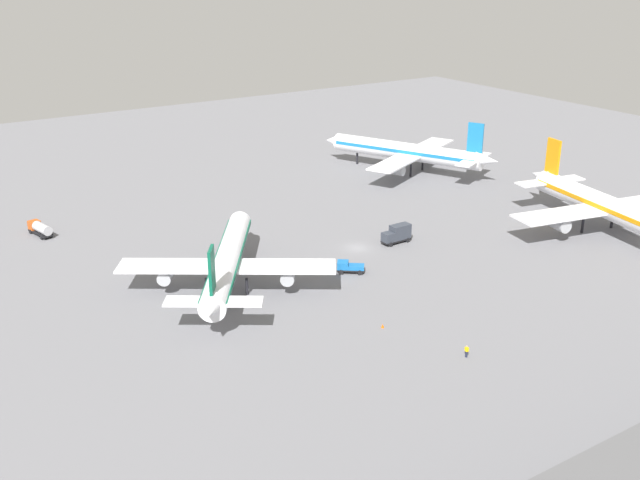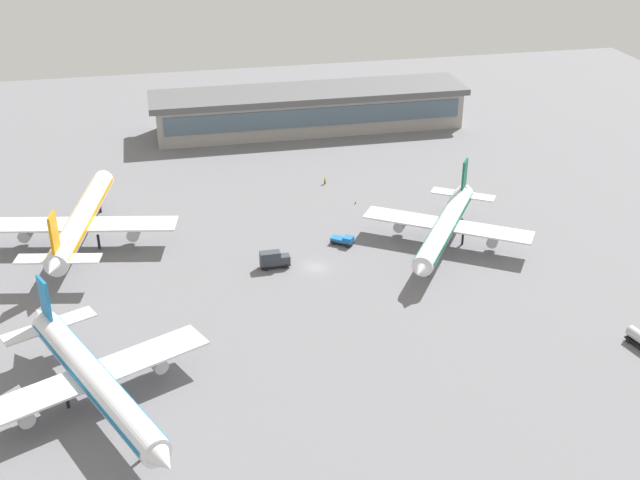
{
  "view_description": "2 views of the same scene",
  "coord_description": "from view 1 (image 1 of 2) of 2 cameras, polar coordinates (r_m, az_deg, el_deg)",
  "views": [
    {
      "loc": [
        -72.38,
        -100.0,
        48.74
      ],
      "look_at": [
        -9.58,
        -2.64,
        4.38
      ],
      "focal_mm": 42.02,
      "sensor_mm": 36.0,
      "label": 1
    },
    {
      "loc": [
        27.23,
        131.51,
        74.09
      ],
      "look_at": [
        -2.25,
        -6.09,
        2.52
      ],
      "focal_mm": 45.74,
      "sensor_mm": 36.0,
      "label": 2
    }
  ],
  "objects": [
    {
      "name": "catering_truck",
      "position": [
        135.17,
        5.9,
        0.47
      ],
      "size": [
        5.64,
        2.31,
        3.3
      ],
      "rotation": [
        0.0,
        0.0,
        3.16
      ],
      "color": "black",
      "rests_on": "ground"
    },
    {
      "name": "ground_crew_worker",
      "position": [
        99.32,
        11.1,
        -8.31
      ],
      "size": [
        0.51,
        0.53,
        1.67
      ],
      "rotation": [
        0.0,
        0.0,
        3.62
      ],
      "color": "#1E2338",
      "rests_on": "ground"
    },
    {
      "name": "ground",
      "position": [
        132.72,
        2.86,
        -0.62
      ],
      "size": [
        288.0,
        288.0,
        0.0
      ],
      "primitive_type": "plane",
      "color": "slate"
    },
    {
      "name": "fuel_truck",
      "position": [
        147.45,
        -20.54,
        0.84
      ],
      "size": [
        3.3,
        6.56,
        2.5
      ],
      "rotation": [
        0.0,
        0.0,
        1.79
      ],
      "color": "black",
      "rests_on": "ground"
    },
    {
      "name": "airplane_at_gate",
      "position": [
        116.0,
        -7.04,
        -1.57
      ],
      "size": [
        30.83,
        36.62,
        12.69
      ],
      "rotation": [
        0.0,
        0.0,
        0.99
      ],
      "color": "white",
      "rests_on": "ground"
    },
    {
      "name": "pushback_tractor",
      "position": [
        122.29,
        2.23,
        -2.06
      ],
      "size": [
        4.65,
        4.17,
        1.9
      ],
      "rotation": [
        0.0,
        0.0,
        2.49
      ],
      "color": "black",
      "rests_on": "ground"
    },
    {
      "name": "airplane_distant",
      "position": [
        147.1,
        21.22,
        2.28
      ],
      "size": [
        37.96,
        46.77,
        14.31
      ],
      "rotation": [
        0.0,
        0.0,
        4.52
      ],
      "color": "white",
      "rests_on": "ground"
    },
    {
      "name": "safety_cone_near_gate",
      "position": [
        105.25,
        4.79,
        -6.53
      ],
      "size": [
        0.44,
        0.44,
        0.6
      ],
      "primitive_type": "cone",
      "color": "#EA590C",
      "rests_on": "ground"
    },
    {
      "name": "airplane_taxiing",
      "position": [
        179.63,
        6.7,
        6.7
      ],
      "size": [
        34.87,
        41.99,
        13.65
      ],
      "rotation": [
        0.0,
        0.0,
        2.01
      ],
      "color": "white",
      "rests_on": "ground"
    }
  ]
}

